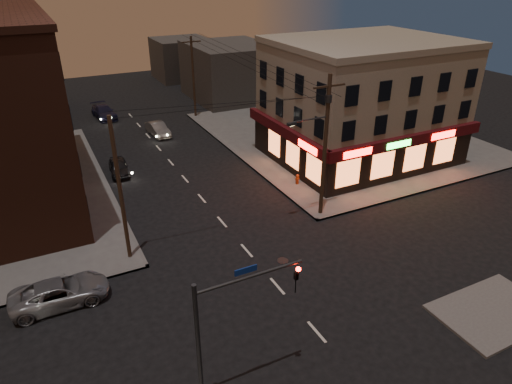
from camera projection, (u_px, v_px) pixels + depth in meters
ground at (277, 286)px, 25.77m from camera, size 120.00×120.00×0.00m
sidewalk_ne at (338, 135)px, 48.12m from camera, size 24.00×28.00×0.15m
pizza_building at (361, 101)px, 40.47m from camera, size 15.85×12.85×10.50m
bg_building_ne_a at (230, 71)px, 60.10m from camera, size 10.00×12.00×7.00m
bg_building_nw at (0, 83)px, 52.20m from camera, size 9.00×10.00×8.00m
bg_building_ne_b at (182, 59)px, 70.68m from camera, size 8.00×8.00×6.00m
utility_pole_main at (324, 140)px, 30.49m from camera, size 4.20×0.44×10.00m
utility_pole_far at (193, 77)px, 51.91m from camera, size 0.26×0.26×9.00m
utility_pole_west at (120, 191)px, 26.12m from camera, size 0.24×0.24×9.00m
traffic_signal at (223, 325)px, 17.19m from camera, size 4.49×0.32×6.47m
suv_cross at (60, 292)px, 24.21m from camera, size 5.04×2.33×1.40m
sedan_near at (119, 167)px, 39.18m from camera, size 1.86×3.90×1.29m
sedan_mid at (158, 129)px, 47.92m from camera, size 1.82×4.27×1.37m
sedan_far at (104, 112)px, 53.25m from camera, size 2.50×5.18×1.45m
fire_hydrant at (297, 179)px, 37.13m from camera, size 0.38×0.38×0.85m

